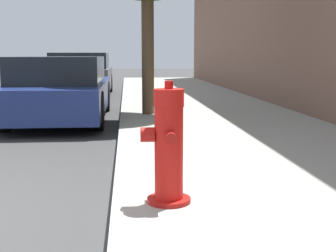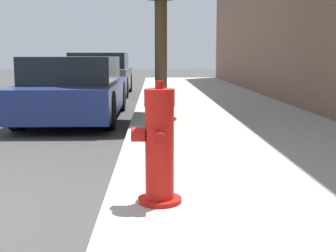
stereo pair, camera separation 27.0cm
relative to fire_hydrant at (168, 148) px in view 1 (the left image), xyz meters
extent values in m
cylinder|color=#A91511|center=(0.00, 0.00, -0.41)|extent=(0.34, 0.34, 0.04)
cylinder|color=red|center=(0.00, 0.00, -0.04)|extent=(0.22, 0.22, 0.70)
cylinder|color=red|center=(0.00, 0.00, 0.38)|extent=(0.23, 0.23, 0.13)
cylinder|color=#A91511|center=(0.00, 0.00, 0.47)|extent=(0.06, 0.06, 0.06)
cylinder|color=#A91511|center=(0.00, -0.15, 0.10)|extent=(0.08, 0.09, 0.08)
cylinder|color=#A91511|center=(0.00, 0.15, 0.10)|extent=(0.08, 0.09, 0.08)
cylinder|color=#A91511|center=(-0.16, 0.00, 0.10)|extent=(0.10, 0.11, 0.11)
cube|color=navy|center=(-1.58, 5.90, -0.12)|extent=(1.72, 4.52, 0.56)
cube|color=black|center=(-1.58, 5.71, 0.41)|extent=(1.58, 2.49, 0.49)
cylinder|color=black|center=(-2.36, 7.30, -0.25)|extent=(0.20, 0.67, 0.67)
cylinder|color=black|center=(-0.80, 7.30, -0.25)|extent=(0.20, 0.67, 0.67)
cylinder|color=black|center=(-2.36, 4.49, -0.25)|extent=(0.20, 0.67, 0.67)
cylinder|color=black|center=(-0.80, 4.49, -0.25)|extent=(0.20, 0.67, 0.67)
cube|color=#4C5156|center=(-1.74, 11.68, -0.07)|extent=(1.84, 3.85, 0.68)
cube|color=black|center=(-1.74, 11.52, 0.51)|extent=(1.70, 2.12, 0.48)
cylinder|color=black|center=(-2.59, 12.87, -0.27)|extent=(0.20, 0.63, 0.63)
cylinder|color=black|center=(-0.90, 12.87, -0.27)|extent=(0.20, 0.63, 0.63)
cylinder|color=black|center=(-2.59, 10.48, -0.27)|extent=(0.20, 0.63, 0.63)
cylinder|color=black|center=(-0.90, 10.48, -0.27)|extent=(0.20, 0.63, 0.63)
cylinder|color=brown|center=(0.10, 5.48, 0.82)|extent=(0.23, 0.23, 2.49)
camera|label=1|loc=(-0.31, -3.44, 0.69)|focal=50.00mm
camera|label=2|loc=(-0.04, -3.46, 0.69)|focal=50.00mm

